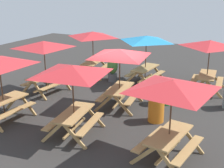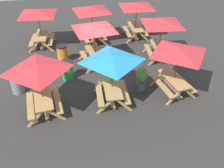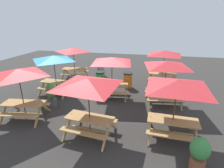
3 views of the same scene
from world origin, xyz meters
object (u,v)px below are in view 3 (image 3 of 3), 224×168
object	(u,v)px
trash_bin_green	(100,79)
trash_bin_orange	(128,80)
picnic_table_2	(88,87)
picnic_table_6	(177,88)
picnic_table_5	(112,63)
picnic_table_4	(73,52)
trash_bin_gray	(101,69)
potted_plant_1	(199,153)
picnic_table_1	(54,61)
picnic_table_0	(164,55)
picnic_table_7	(167,67)
picnic_table_3	(18,76)
potted_plant_0	(51,94)

from	to	relation	value
trash_bin_green	trash_bin_orange	bearing A→B (deg)	5.39
picnic_table_2	picnic_table_6	size ratio (longest dim) A/B	0.99
picnic_table_5	picnic_table_6	world-z (taller)	same
picnic_table_4	picnic_table_5	bearing A→B (deg)	-43.36
trash_bin_green	trash_bin_gray	bearing A→B (deg)	105.85
picnic_table_2	trash_bin_gray	size ratio (longest dim) A/B	2.87
potted_plant_1	trash_bin_orange	bearing A→B (deg)	115.11
picnic_table_1	picnic_table_6	bearing A→B (deg)	-20.62
picnic_table_1	trash_bin_orange	bearing A→B (deg)	30.09
picnic_table_0	picnic_table_4	xyz separation A→B (m)	(-6.32, -0.20, 0.00)
picnic_table_6	picnic_table_7	size ratio (longest dim) A/B	1.01
picnic_table_3	potted_plant_0	xyz separation A→B (m)	(0.50, 1.38, -1.34)
picnic_table_0	potted_plant_1	size ratio (longest dim) A/B	2.59
picnic_table_0	trash_bin_gray	size ratio (longest dim) A/B	2.86
picnic_table_0	trash_bin_gray	distance (m)	5.02
picnic_table_7	picnic_table_4	bearing A→B (deg)	146.56
picnic_table_6	trash_bin_green	bearing A→B (deg)	133.73
picnic_table_4	picnic_table_5	world-z (taller)	same
picnic_table_0	picnic_table_7	distance (m)	3.13
trash_bin_green	trash_bin_orange	distance (m)	1.82
trash_bin_gray	picnic_table_2	bearing A→B (deg)	-76.72
potted_plant_0	potted_plant_1	xyz separation A→B (m)	(6.36, -2.77, -0.05)
trash_bin_orange	trash_bin_gray	bearing A→B (deg)	138.95
picnic_table_3	potted_plant_1	xyz separation A→B (m)	(6.86, -1.39, -1.39)
picnic_table_0	trash_bin_green	xyz separation A→B (m)	(-4.02, -1.30, -1.49)
trash_bin_orange	picnic_table_1	bearing A→B (deg)	-153.88
picnic_table_1	potted_plant_0	world-z (taller)	picnic_table_1
picnic_table_5	picnic_table_7	distance (m)	2.82
trash_bin_orange	picnic_table_2	bearing A→B (deg)	-97.46
picnic_table_5	trash_bin_orange	size ratio (longest dim) A/B	2.86
picnic_table_2	potted_plant_0	xyz separation A→B (m)	(-2.74, 1.90, -1.34)
picnic_table_1	potted_plant_1	bearing A→B (deg)	-27.70
trash_bin_gray	trash_bin_orange	size ratio (longest dim) A/B	1.00
picnic_table_7	picnic_table_2	bearing A→B (deg)	-138.50
picnic_table_4	picnic_table_5	size ratio (longest dim) A/B	0.83
picnic_table_5	picnic_table_6	size ratio (longest dim) A/B	0.99
picnic_table_0	potted_plant_0	distance (m)	7.40
picnic_table_2	picnic_table_7	size ratio (longest dim) A/B	1.00
trash_bin_gray	picnic_table_1	bearing A→B (deg)	-110.34
picnic_table_7	trash_bin_orange	xyz separation A→B (m)	(-2.14, 2.00, -1.49)
picnic_table_0	picnic_table_6	world-z (taller)	same
potted_plant_0	picnic_table_7	bearing A→B (deg)	14.67
picnic_table_0	picnic_table_3	bearing A→B (deg)	-128.78
trash_bin_gray	potted_plant_1	bearing A→B (deg)	-57.25
picnic_table_5	picnic_table_7	bearing A→B (deg)	-13.19
picnic_table_2	trash_bin_gray	distance (m)	7.86
trash_bin_green	picnic_table_6	bearing A→B (deg)	-48.60
picnic_table_4	trash_bin_orange	world-z (taller)	picnic_table_4
picnic_table_5	trash_bin_green	size ratio (longest dim) A/B	2.86
picnic_table_5	trash_bin_gray	size ratio (longest dim) A/B	2.86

